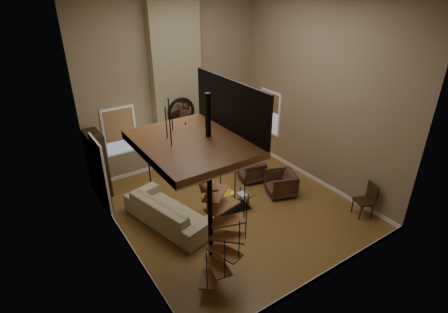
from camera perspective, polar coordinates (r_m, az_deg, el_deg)
ground at (r=10.02m, az=1.28°, el=-8.06°), size 6.00×6.50×0.01m
back_wall at (r=11.42m, az=-8.13°, el=11.49°), size 6.00×0.02×5.50m
front_wall at (r=6.58m, az=17.94°, el=-1.45°), size 6.00×0.02×5.50m
left_wall at (r=7.54m, az=-17.55°, el=2.29°), size 0.02×6.50×5.50m
right_wall at (r=10.67m, az=14.97°, el=9.75°), size 0.02×6.50×5.50m
baseboard_back at (r=12.39m, az=-7.31°, el=-0.59°), size 6.00×0.02×0.12m
baseboard_front at (r=8.16m, az=15.12°, el=-18.30°), size 6.00×0.02×0.12m
baseboard_left at (r=8.95m, az=-15.08°, el=-13.54°), size 0.02×6.50×0.12m
baseboard_right at (r=11.70m, az=13.40°, el=-2.92°), size 0.02×6.50×0.12m
chimney_breast at (r=11.26m, az=-7.69°, el=11.29°), size 1.60×0.38×5.50m
hearth at (r=11.88m, az=-5.83°, el=-2.01°), size 1.50×0.60×0.04m
firebox at (r=11.87m, az=-6.61°, el=0.80°), size 0.95×0.02×0.72m
mantel at (r=11.55m, az=-6.58°, el=3.33°), size 1.70×0.18×0.06m
mirror_frame at (r=11.31m, az=-6.94°, el=7.15°), size 0.94×0.10×0.94m
mirror_disc at (r=11.32m, az=-6.96°, el=7.16°), size 0.80×0.01×0.80m
vase_left at (r=11.31m, az=-9.18°, el=3.47°), size 0.24×0.24×0.25m
vase_right at (r=11.79m, az=-4.12°, el=4.66°), size 0.20×0.20×0.21m
window_back at (r=11.11m, az=-16.49°, el=4.03°), size 1.02×0.06×1.52m
window_right at (r=12.34m, az=7.44°, el=7.22°), size 0.06×1.02×1.52m
entry_door at (r=9.87m, az=-19.16°, el=-3.07°), size 0.10×1.05×2.16m
loft at (r=6.13m, az=-4.48°, el=2.78°), size 1.70×2.20×1.09m
spiral_stair at (r=6.96m, az=-2.20°, el=-7.67°), size 1.47×1.47×4.06m
hutch at (r=10.79m, az=-19.76°, el=-1.13°), size 0.41×0.87×1.94m
sofa at (r=9.28m, az=-8.96°, el=-8.59°), size 1.63×2.75×0.75m
armchair_near at (r=11.11m, az=4.80°, el=-2.16°), size 0.90×0.88×0.67m
armchair_far at (r=10.51m, az=9.57°, el=-4.30°), size 1.03×1.01×0.73m
coffee_table at (r=9.71m, az=0.63°, el=-7.23°), size 1.37×0.78×0.48m
bowl at (r=9.63m, az=0.47°, el=-6.04°), size 0.39×0.39×0.10m
book at (r=9.68m, az=2.86°, el=-6.12°), size 0.21×0.27×0.02m
floor_lamp at (r=10.45m, az=-12.38°, el=1.82°), size 0.40×0.40×1.71m
accent_lamp at (r=12.62m, az=-0.51°, el=1.14°), size 0.15×0.15×0.52m
side_chair at (r=10.13m, az=22.12°, el=-6.26°), size 0.55×0.54×0.95m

